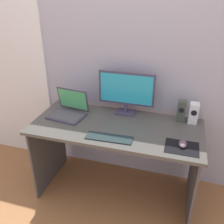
{
  "coord_description": "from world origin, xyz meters",
  "views": [
    {
      "loc": [
        0.48,
        -1.77,
        1.84
      ],
      "look_at": [
        -0.03,
        -0.02,
        0.9
      ],
      "focal_mm": 39.39,
      "sensor_mm": 36.0,
      "label": 1
    }
  ],
  "objects_px": {
    "laptop": "(68,110)",
    "keyboard_external": "(109,138)",
    "mouse": "(183,144)",
    "speaker_right": "(193,113)",
    "speaker_near_monitor": "(181,111)",
    "monitor": "(126,91)",
    "fishbowl": "(75,100)"
  },
  "relations": [
    {
      "from": "speaker_near_monitor",
      "to": "laptop",
      "type": "distance_m",
      "value": 1.02
    },
    {
      "from": "monitor",
      "to": "fishbowl",
      "type": "bearing_deg",
      "value": -179.54
    },
    {
      "from": "speaker_near_monitor",
      "to": "laptop",
      "type": "relative_size",
      "value": 0.56
    },
    {
      "from": "keyboard_external",
      "to": "speaker_near_monitor",
      "type": "bearing_deg",
      "value": 38.3
    },
    {
      "from": "laptop",
      "to": "monitor",
      "type": "bearing_deg",
      "value": 20.76
    },
    {
      "from": "fishbowl",
      "to": "laptop",
      "type": "bearing_deg",
      "value": -84.44
    },
    {
      "from": "keyboard_external",
      "to": "mouse",
      "type": "bearing_deg",
      "value": 3.15
    },
    {
      "from": "speaker_right",
      "to": "laptop",
      "type": "bearing_deg",
      "value": -170.71
    },
    {
      "from": "fishbowl",
      "to": "keyboard_external",
      "type": "distance_m",
      "value": 0.67
    },
    {
      "from": "laptop",
      "to": "keyboard_external",
      "type": "distance_m",
      "value": 0.55
    },
    {
      "from": "speaker_right",
      "to": "laptop",
      "type": "distance_m",
      "value": 1.12
    },
    {
      "from": "keyboard_external",
      "to": "fishbowl",
      "type": "bearing_deg",
      "value": 134.72
    },
    {
      "from": "speaker_near_monitor",
      "to": "monitor",
      "type": "bearing_deg",
      "value": 179.01
    },
    {
      "from": "speaker_right",
      "to": "keyboard_external",
      "type": "height_order",
      "value": "speaker_right"
    },
    {
      "from": "monitor",
      "to": "laptop",
      "type": "bearing_deg",
      "value": -159.24
    },
    {
      "from": "speaker_near_monitor",
      "to": "keyboard_external",
      "type": "xyz_separation_m",
      "value": [
        -0.53,
        -0.45,
        -0.09
      ]
    },
    {
      "from": "speaker_right",
      "to": "fishbowl",
      "type": "bearing_deg",
      "value": 179.77
    },
    {
      "from": "speaker_right",
      "to": "fishbowl",
      "type": "xyz_separation_m",
      "value": [
        -1.12,
        0.0,
        -0.02
      ]
    },
    {
      "from": "mouse",
      "to": "keyboard_external",
      "type": "bearing_deg",
      "value": -175.41
    },
    {
      "from": "laptop",
      "to": "keyboard_external",
      "type": "xyz_separation_m",
      "value": [
        0.47,
        -0.27,
        -0.04
      ]
    },
    {
      "from": "laptop",
      "to": "fishbowl",
      "type": "bearing_deg",
      "value": 95.56
    },
    {
      "from": "laptop",
      "to": "speaker_right",
      "type": "bearing_deg",
      "value": 9.29
    },
    {
      "from": "speaker_near_monitor",
      "to": "keyboard_external",
      "type": "relative_size",
      "value": 0.52
    },
    {
      "from": "speaker_right",
      "to": "mouse",
      "type": "relative_size",
      "value": 1.84
    },
    {
      "from": "speaker_right",
      "to": "fishbowl",
      "type": "distance_m",
      "value": 1.13
    },
    {
      "from": "speaker_near_monitor",
      "to": "keyboard_external",
      "type": "bearing_deg",
      "value": -139.39
    },
    {
      "from": "speaker_near_monitor",
      "to": "mouse",
      "type": "bearing_deg",
      "value": -84.82
    },
    {
      "from": "monitor",
      "to": "laptop",
      "type": "distance_m",
      "value": 0.56
    },
    {
      "from": "fishbowl",
      "to": "mouse",
      "type": "height_order",
      "value": "fishbowl"
    },
    {
      "from": "mouse",
      "to": "monitor",
      "type": "bearing_deg",
      "value": 141.94
    },
    {
      "from": "monitor",
      "to": "mouse",
      "type": "bearing_deg",
      "value": -37.19
    },
    {
      "from": "monitor",
      "to": "fishbowl",
      "type": "xyz_separation_m",
      "value": [
        -0.52,
        -0.0,
        -0.15
      ]
    }
  ]
}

